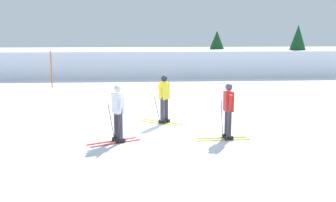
{
  "coord_description": "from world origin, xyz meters",
  "views": [
    {
      "loc": [
        -0.58,
        -13.4,
        3.33
      ],
      "look_at": [
        0.45,
        0.69,
        0.9
      ],
      "focal_mm": 45.14,
      "sensor_mm": 36.0,
      "label": 1
    }
  ],
  "objects_px": {
    "skier_yellow": "(164,98)",
    "skier_red": "(228,110)",
    "conifer_far_right": "(298,46)",
    "skier_white": "(118,112)",
    "trail_marker_pole": "(51,69)",
    "conifer_far_left": "(217,48)"
  },
  "relations": [
    {
      "from": "skier_yellow",
      "to": "skier_red",
      "type": "xyz_separation_m",
      "value": [
        1.79,
        -2.34,
        0.0
      ]
    },
    {
      "from": "conifer_far_right",
      "to": "skier_white",
      "type": "bearing_deg",
      "value": -124.83
    },
    {
      "from": "skier_white",
      "to": "skier_red",
      "type": "bearing_deg",
      "value": 1.54
    },
    {
      "from": "conifer_far_left",
      "to": "conifer_far_right",
      "type": "relative_size",
      "value": 0.89
    },
    {
      "from": "conifer_far_right",
      "to": "conifer_far_left",
      "type": "bearing_deg",
      "value": 161.47
    },
    {
      "from": "skier_white",
      "to": "conifer_far_right",
      "type": "xyz_separation_m",
      "value": [
        11.99,
        17.22,
        1.18
      ]
    },
    {
      "from": "skier_yellow",
      "to": "skier_white",
      "type": "bearing_deg",
      "value": -122.01
    },
    {
      "from": "skier_white",
      "to": "conifer_far_left",
      "type": "relative_size",
      "value": 0.54
    },
    {
      "from": "skier_white",
      "to": "skier_yellow",
      "type": "relative_size",
      "value": 1.0
    },
    {
      "from": "skier_red",
      "to": "conifer_far_right",
      "type": "xyz_separation_m",
      "value": [
        8.68,
        17.14,
        1.18
      ]
    },
    {
      "from": "skier_red",
      "to": "conifer_far_right",
      "type": "distance_m",
      "value": 19.24
    },
    {
      "from": "skier_white",
      "to": "skier_yellow",
      "type": "distance_m",
      "value": 2.87
    },
    {
      "from": "skier_white",
      "to": "conifer_far_left",
      "type": "distance_m",
      "value": 20.16
    },
    {
      "from": "skier_white",
      "to": "skier_red",
      "type": "relative_size",
      "value": 1.0
    },
    {
      "from": "conifer_far_left",
      "to": "conifer_far_right",
      "type": "distance_m",
      "value": 5.77
    },
    {
      "from": "skier_yellow",
      "to": "skier_red",
      "type": "distance_m",
      "value": 2.95
    },
    {
      "from": "trail_marker_pole",
      "to": "conifer_far_right",
      "type": "relative_size",
      "value": 0.58
    },
    {
      "from": "skier_red",
      "to": "trail_marker_pole",
      "type": "bearing_deg",
      "value": 122.47
    },
    {
      "from": "conifer_far_left",
      "to": "skier_white",
      "type": "bearing_deg",
      "value": -108.89
    },
    {
      "from": "skier_white",
      "to": "skier_red",
      "type": "xyz_separation_m",
      "value": [
        3.31,
        0.09,
        0.0
      ]
    },
    {
      "from": "skier_red",
      "to": "trail_marker_pole",
      "type": "relative_size",
      "value": 0.82
    },
    {
      "from": "skier_red",
      "to": "conifer_far_left",
      "type": "xyz_separation_m",
      "value": [
        3.21,
        18.97,
        0.96
      ]
    }
  ]
}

